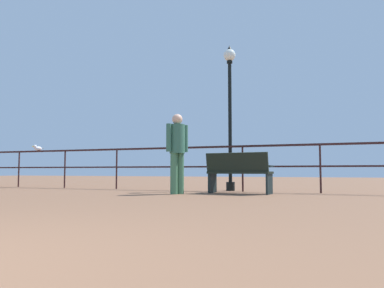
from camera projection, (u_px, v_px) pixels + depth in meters
pier_railing at (243, 158)px, 9.07m from camera, size 24.96×0.05×1.12m
bench_near_left at (238, 171)px, 8.22m from camera, size 1.45×0.73×0.89m
lamppost_center at (230, 100)px, 9.55m from camera, size 0.31×0.31×3.72m
person_by_bench at (177, 148)px, 8.14m from camera, size 0.34×0.50×1.74m
seagull_on_rail at (38, 148)px, 11.43m from camera, size 0.20×0.37×0.17m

